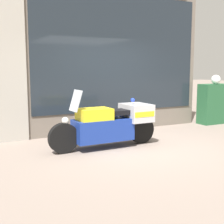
# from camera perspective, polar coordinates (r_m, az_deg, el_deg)

# --- Properties ---
(ground_plane) EXTENTS (60.00, 60.00, 0.00)m
(ground_plane) POSITION_cam_1_polar(r_m,az_deg,el_deg) (6.78, 5.21, -6.37)
(ground_plane) COLOR gray
(shop_building) EXTENTS (6.04, 0.55, 4.04)m
(shop_building) POSITION_cam_1_polar(r_m,az_deg,el_deg) (8.15, -5.02, 10.42)
(shop_building) COLOR #6B6056
(shop_building) RESTS_ON ground
(window_display) EXTENTS (4.55, 0.30, 2.13)m
(window_display) POSITION_cam_1_polar(r_m,az_deg,el_deg) (8.63, 0.47, 0.15)
(window_display) COLOR slate
(window_display) RESTS_ON ground
(paramedic_motorcycle) EXTENTS (2.45, 0.70, 1.25)m
(paramedic_motorcycle) POSITION_cam_1_polar(r_m,az_deg,el_deg) (6.65, -0.18, -2.03)
(paramedic_motorcycle) COLOR black
(paramedic_motorcycle) RESTS_ON ground
(utility_cabinet) EXTENTS (0.94, 0.44, 1.21)m
(utility_cabinet) POSITION_cam_1_polar(r_m,az_deg,el_deg) (9.99, 18.05, 1.43)
(utility_cabinet) COLOR #235633
(utility_cabinet) RESTS_ON ground
(white_helmet) EXTENTS (0.27, 0.27, 0.27)m
(white_helmet) POSITION_cam_1_polar(r_m,az_deg,el_deg) (9.87, 18.46, 5.66)
(white_helmet) COLOR white
(white_helmet) RESTS_ON utility_cabinet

